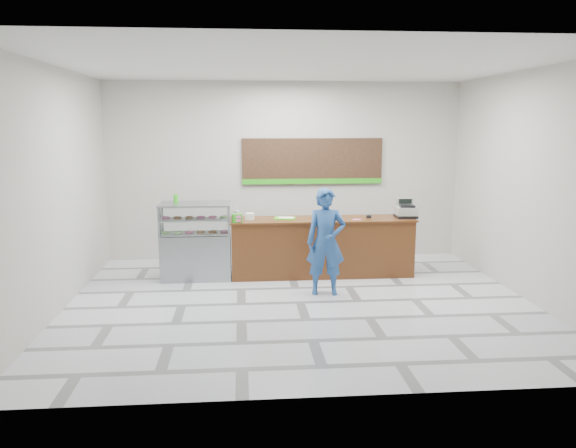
{
  "coord_description": "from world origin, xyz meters",
  "views": [
    {
      "loc": [
        -0.87,
        -8.15,
        2.68
      ],
      "look_at": [
        -0.11,
        0.9,
        1.06
      ],
      "focal_mm": 35.0,
      "sensor_mm": 36.0,
      "label": 1
    }
  ],
  "objects": [
    {
      "name": "menu_board",
      "position": [
        0.55,
        2.96,
        1.93
      ],
      "size": [
        2.8,
        0.06,
        0.9
      ],
      "color": "black",
      "rests_on": "back_wall"
    },
    {
      "name": "floor",
      "position": [
        0.0,
        0.0,
        0.0
      ],
      "size": [
        7.0,
        7.0,
        0.0
      ],
      "primitive_type": "plane",
      "color": "silver",
      "rests_on": "ground"
    },
    {
      "name": "sales_counter",
      "position": [
        0.55,
        1.55,
        0.52
      ],
      "size": [
        3.26,
        0.76,
        1.03
      ],
      "color": "#5A2810",
      "rests_on": "floor"
    },
    {
      "name": "napkin_box",
      "position": [
        -0.73,
        1.54,
        1.09
      ],
      "size": [
        0.16,
        0.16,
        0.11
      ],
      "primitive_type": "cube",
      "rotation": [
        0.0,
        0.0,
        -0.24
      ],
      "color": "white",
      "rests_on": "sales_counter"
    },
    {
      "name": "back_wall",
      "position": [
        0.0,
        3.0,
        1.75
      ],
      "size": [
        7.0,
        0.0,
        7.0
      ],
      "primitive_type": "plane",
      "rotation": [
        1.57,
        0.0,
        0.0
      ],
      "color": "#BCB7AD",
      "rests_on": "floor"
    },
    {
      "name": "promo_box",
      "position": [
        -0.95,
        1.28,
        1.1
      ],
      "size": [
        0.18,
        0.14,
        0.15
      ],
      "primitive_type": "cube",
      "rotation": [
        0.0,
        0.0,
        0.17
      ],
      "color": "green",
      "rests_on": "sales_counter"
    },
    {
      "name": "green_cup_right",
      "position": [
        -2.01,
        1.65,
        1.39
      ],
      "size": [
        0.08,
        0.08,
        0.13
      ],
      "primitive_type": "cylinder",
      "color": "green",
      "rests_on": "display_case"
    },
    {
      "name": "straw_cup",
      "position": [
        -0.95,
        1.73,
        1.1
      ],
      "size": [
        0.09,
        0.09,
        0.13
      ],
      "primitive_type": "cylinder",
      "color": "silver",
      "rests_on": "sales_counter"
    },
    {
      "name": "card_terminal",
      "position": [
        1.4,
        1.58,
        1.05
      ],
      "size": [
        0.12,
        0.18,
        0.04
      ],
      "primitive_type": "cube",
      "rotation": [
        0.0,
        0.0,
        -0.25
      ],
      "color": "black",
      "rests_on": "sales_counter"
    },
    {
      "name": "serving_tray",
      "position": [
        -0.11,
        1.58,
        1.04
      ],
      "size": [
        0.4,
        0.31,
        0.02
      ],
      "rotation": [
        0.0,
        0.0,
        -0.14
      ],
      "color": "#50D819",
      "rests_on": "sales_counter"
    },
    {
      "name": "ceiling",
      "position": [
        0.0,
        0.0,
        3.5
      ],
      "size": [
        7.0,
        7.0,
        0.0
      ],
      "primitive_type": "plane",
      "rotation": [
        3.14,
        0.0,
        0.0
      ],
      "color": "silver",
      "rests_on": "back_wall"
    },
    {
      "name": "display_case",
      "position": [
        -1.67,
        1.55,
        0.68
      ],
      "size": [
        1.22,
        0.72,
        1.33
      ],
      "color": "gray",
      "rests_on": "floor"
    },
    {
      "name": "cash_register",
      "position": [
        2.05,
        1.53,
        1.16
      ],
      "size": [
        0.38,
        0.39,
        0.34
      ],
      "rotation": [
        0.0,
        0.0,
        -0.05
      ],
      "color": "black",
      "rests_on": "sales_counter"
    },
    {
      "name": "donut_decal",
      "position": [
        1.14,
        1.39,
        1.03
      ],
      "size": [
        0.15,
        0.15,
        0.0
      ],
      "primitive_type": "cylinder",
      "color": "pink",
      "rests_on": "sales_counter"
    },
    {
      "name": "customer",
      "position": [
        0.45,
        0.43,
        0.85
      ],
      "size": [
        0.65,
        0.46,
        1.7
      ],
      "primitive_type": "imported",
      "rotation": [
        0.0,
        0.0,
        -0.08
      ],
      "color": "#234C8A",
      "rests_on": "floor"
    },
    {
      "name": "green_cup_left",
      "position": [
        -2.02,
        1.81,
        1.39
      ],
      "size": [
        0.08,
        0.08,
        0.13
      ],
      "primitive_type": "cylinder",
      "color": "green",
      "rests_on": "display_case"
    }
  ]
}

